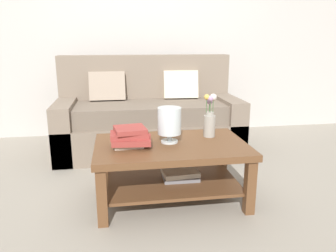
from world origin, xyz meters
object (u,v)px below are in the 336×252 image
at_px(coffee_table, 172,159).
at_px(glass_hurricane_vase, 169,122).
at_px(couch, 148,118).
at_px(flower_pitcher, 210,119).
at_px(book_stack_main, 130,137).

xyz_separation_m(coffee_table, glass_hurricane_vase, (-0.01, 0.03, 0.29)).
distance_m(couch, flower_pitcher, 1.22).
height_order(couch, glass_hurricane_vase, couch).
bearing_deg(glass_hurricane_vase, book_stack_main, -168.80).
xyz_separation_m(glass_hurricane_vase, flower_pitcher, (0.35, 0.11, -0.02)).
relative_size(glass_hurricane_vase, flower_pitcher, 0.78).
relative_size(couch, glass_hurricane_vase, 7.31).
height_order(couch, coffee_table, couch).
bearing_deg(flower_pitcher, couch, 108.89).
relative_size(coffee_table, glass_hurricane_vase, 4.21).
xyz_separation_m(coffee_table, flower_pitcher, (0.34, 0.14, 0.27)).
bearing_deg(book_stack_main, coffee_table, 4.53).
distance_m(couch, coffee_table, 1.28).
relative_size(book_stack_main, glass_hurricane_vase, 1.11).
xyz_separation_m(couch, glass_hurricane_vase, (0.04, -1.24, 0.26)).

